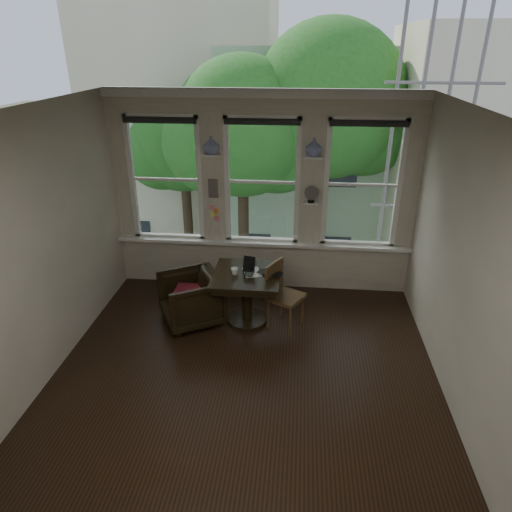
# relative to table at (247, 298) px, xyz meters

# --- Properties ---
(ground) EXTENTS (4.50, 4.50, 0.00)m
(ground) POSITION_rel_table_xyz_m (0.11, -1.11, -0.38)
(ground) COLOR black
(ground) RESTS_ON ground
(ceiling) EXTENTS (4.50, 4.50, 0.00)m
(ceiling) POSITION_rel_table_xyz_m (0.11, -1.11, 2.62)
(ceiling) COLOR silver
(ceiling) RESTS_ON ground
(wall_back) EXTENTS (4.50, 0.00, 4.50)m
(wall_back) POSITION_rel_table_xyz_m (0.11, 1.14, 1.12)
(wall_back) COLOR beige
(wall_back) RESTS_ON ground
(wall_front) EXTENTS (4.50, 0.00, 4.50)m
(wall_front) POSITION_rel_table_xyz_m (0.11, -3.36, 1.12)
(wall_front) COLOR beige
(wall_front) RESTS_ON ground
(wall_left) EXTENTS (0.00, 4.50, 4.50)m
(wall_left) POSITION_rel_table_xyz_m (-2.14, -1.11, 1.12)
(wall_left) COLOR beige
(wall_left) RESTS_ON ground
(wall_right) EXTENTS (0.00, 4.50, 4.50)m
(wall_right) POSITION_rel_table_xyz_m (2.36, -1.11, 1.12)
(wall_right) COLOR beige
(wall_right) RESTS_ON ground
(window_left) EXTENTS (1.10, 0.12, 1.90)m
(window_left) POSITION_rel_table_xyz_m (-1.34, 1.14, 1.32)
(window_left) COLOR white
(window_left) RESTS_ON ground
(window_center) EXTENTS (1.10, 0.12, 1.90)m
(window_center) POSITION_rel_table_xyz_m (0.11, 1.14, 1.32)
(window_center) COLOR white
(window_center) RESTS_ON ground
(window_right) EXTENTS (1.10, 0.12, 1.90)m
(window_right) POSITION_rel_table_xyz_m (1.56, 1.14, 1.32)
(window_right) COLOR white
(window_right) RESTS_ON ground
(shelf_left) EXTENTS (0.26, 0.16, 0.03)m
(shelf_left) POSITION_rel_table_xyz_m (-0.62, 1.04, 1.73)
(shelf_left) COLOR white
(shelf_left) RESTS_ON ground
(shelf_right) EXTENTS (0.26, 0.16, 0.03)m
(shelf_right) POSITION_rel_table_xyz_m (0.83, 1.04, 1.73)
(shelf_right) COLOR white
(shelf_right) RESTS_ON ground
(intercom) EXTENTS (0.14, 0.06, 0.28)m
(intercom) POSITION_rel_table_xyz_m (-0.62, 1.07, 1.23)
(intercom) COLOR #59544F
(intercom) RESTS_ON ground
(sticky_notes) EXTENTS (0.16, 0.01, 0.24)m
(sticky_notes) POSITION_rel_table_xyz_m (-0.62, 1.07, 0.88)
(sticky_notes) COLOR pink
(sticky_notes) RESTS_ON ground
(desk_fan) EXTENTS (0.20, 0.20, 0.24)m
(desk_fan) POSITION_rel_table_xyz_m (0.83, 1.02, 1.16)
(desk_fan) COLOR #59544F
(desk_fan) RESTS_ON ground
(vase_left) EXTENTS (0.24, 0.24, 0.25)m
(vase_left) POSITION_rel_table_xyz_m (-0.62, 1.04, 1.86)
(vase_left) COLOR silver
(vase_left) RESTS_ON shelf_left
(vase_right) EXTENTS (0.24, 0.24, 0.25)m
(vase_right) POSITION_rel_table_xyz_m (0.83, 1.04, 1.86)
(vase_right) COLOR silver
(vase_right) RESTS_ON shelf_right
(table) EXTENTS (0.90, 0.90, 0.75)m
(table) POSITION_rel_table_xyz_m (0.00, 0.00, 0.00)
(table) COLOR black
(table) RESTS_ON ground
(armchair_left) EXTENTS (1.06, 1.05, 0.72)m
(armchair_left) POSITION_rel_table_xyz_m (-0.77, -0.07, -0.02)
(armchair_left) COLOR black
(armchair_left) RESTS_ON ground
(cushion_red) EXTENTS (0.45, 0.45, 0.06)m
(cushion_red) POSITION_rel_table_xyz_m (-0.77, -0.07, 0.08)
(cushion_red) COLOR maroon
(cushion_red) RESTS_ON armchair_left
(side_chair_right) EXTENTS (0.57, 0.57, 0.92)m
(side_chair_right) POSITION_rel_table_xyz_m (0.54, -0.05, 0.09)
(side_chair_right) COLOR #402916
(side_chair_right) RESTS_ON ground
(laptop) EXTENTS (0.39, 0.31, 0.03)m
(laptop) POSITION_rel_table_xyz_m (0.30, -0.03, 0.39)
(laptop) COLOR black
(laptop) RESTS_ON table
(mug) EXTENTS (0.10, 0.10, 0.09)m
(mug) POSITION_rel_table_xyz_m (-0.16, -0.03, 0.42)
(mug) COLOR white
(mug) RESTS_ON table
(drinking_glass) EXTENTS (0.12, 0.12, 0.09)m
(drinking_glass) POSITION_rel_table_xyz_m (0.05, -0.08, 0.42)
(drinking_glass) COLOR white
(drinking_glass) RESTS_ON table
(tablet) EXTENTS (0.17, 0.11, 0.22)m
(tablet) POSITION_rel_table_xyz_m (0.03, 0.07, 0.48)
(tablet) COLOR black
(tablet) RESTS_ON table
(papers) EXTENTS (0.30, 0.35, 0.00)m
(papers) POSITION_rel_table_xyz_m (0.07, 0.05, 0.38)
(papers) COLOR silver
(papers) RESTS_ON table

